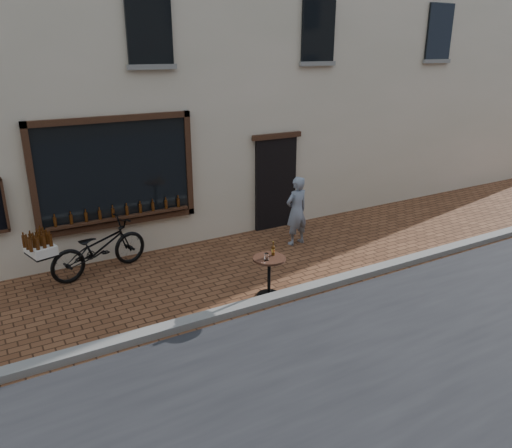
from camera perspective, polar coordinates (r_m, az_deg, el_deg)
ground at (r=8.80m, az=3.72°, el=-9.10°), size 90.00×90.00×0.00m
kerb at (r=8.92m, az=3.01°, el=-8.23°), size 90.00×0.25×0.12m
shop_building at (r=13.62m, az=-12.35°, el=22.47°), size 28.00×6.20×10.00m
cargo_bicycle at (r=10.18m, az=-17.71°, el=-2.59°), size 2.39×1.21×1.12m
bistro_table at (r=8.82m, az=1.52°, el=-5.13°), size 0.58×0.58×1.00m
pedestrian at (r=11.12m, az=4.66°, el=1.51°), size 0.61×0.44×1.56m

